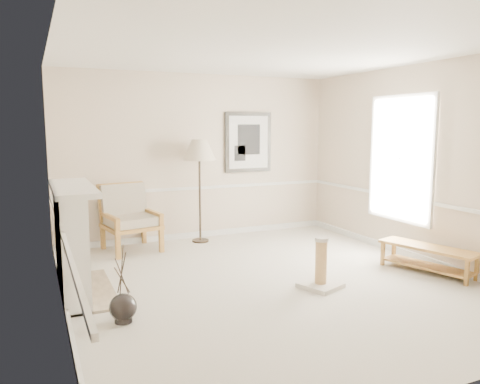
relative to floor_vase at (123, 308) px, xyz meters
name	(u,v)px	position (x,y,z in m)	size (l,w,h in m)	color
ground	(271,282)	(1.96, 0.48, -0.15)	(5.50, 5.50, 0.00)	silver
room	(279,136)	(2.10, 0.56, 1.72)	(5.04, 5.54, 2.92)	beige
fireplace	(72,241)	(-0.38, 1.08, 0.49)	(0.64, 1.64, 1.31)	white
floor_vase	(123,308)	(0.00, 0.00, 0.00)	(0.28, 0.28, 0.82)	black
armchair	(128,214)	(0.62, 2.89, 0.43)	(0.94, 0.99, 1.07)	#AF7638
floor_lamp	(199,153)	(1.84, 2.88, 1.40)	(0.69, 0.69, 1.77)	black
bench	(428,255)	(4.11, -0.04, 0.10)	(0.76, 1.36, 0.37)	#AF7638
scratching_post	(321,272)	(2.43, 0.05, 0.05)	(0.58, 0.58, 0.64)	beige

